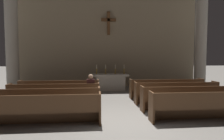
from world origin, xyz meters
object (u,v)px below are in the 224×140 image
candlestick_outer_right (124,71)px  lone_worshipper (91,89)px  candlestick_inner_right (115,71)px  pew_right_row_1 (207,106)px  pew_right_row_2 (189,98)px  column_left_second (12,29)px  candlestick_outer_left (97,71)px  column_right_second (201,32)px  pew_left_row_2 (48,101)px  pew_right_row_3 (176,93)px  altar (110,82)px  pew_left_row_1 (38,110)px  pew_right_row_4 (166,88)px  pew_left_row_3 (55,95)px  pew_left_row_4 (60,90)px  candlestick_inner_left (106,71)px

candlestick_outer_right → lone_worshipper: candlestick_outer_right is taller
candlestick_inner_right → candlestick_outer_right: (0.55, 0.00, 0.00)m
pew_right_row_1 → pew_right_row_2: size_ratio=1.00×
column_left_second → candlestick_outer_left: (4.85, 0.14, -2.45)m
pew_right_row_2 → column_right_second: (3.09, 4.62, 3.16)m
pew_left_row_2 → lone_worshipper: size_ratio=2.79×
pew_left_row_2 → pew_right_row_3: same height
column_left_second → altar: size_ratio=3.38×
pew_left_row_1 → pew_left_row_2: same height
pew_right_row_1 → candlestick_outer_left: candlestick_outer_left is taller
pew_right_row_1 → candlestick_inner_right: size_ratio=6.44×
pew_right_row_4 → candlestick_outer_left: (-3.46, 2.48, 0.71)m
pew_left_row_1 → pew_left_row_3: bearing=90.0°
pew_left_row_1 → pew_right_row_2: bearing=12.3°
pew_left_row_2 → altar: (2.61, 4.76, 0.06)m
pew_left_row_4 → pew_right_row_4: (5.22, 0.00, 0.00)m
column_right_second → candlestick_outer_left: column_right_second is taller
pew_left_row_1 → column_right_second: 10.59m
pew_left_row_2 → pew_right_row_4: 5.69m
pew_right_row_2 → altar: altar is taller
pew_left_row_3 → pew_right_row_4: (5.22, 1.14, 0.00)m
pew_right_row_2 → pew_right_row_4: bearing=90.0°
candlestick_outer_left → pew_left_row_3: bearing=-115.9°
pew_right_row_2 → pew_right_row_4: (0.00, 2.28, 0.00)m
pew_left_row_3 → altar: altar is taller
pew_left_row_1 → column_right_second: bearing=34.7°
column_left_second → lone_worshipper: (4.58, -3.44, -2.94)m
pew_right_row_3 → pew_left_row_3: bearing=180.0°
pew_right_row_3 → lone_worshipper: lone_worshipper is taller
pew_left_row_4 → column_left_second: size_ratio=0.49×
pew_left_row_1 → candlestick_outer_left: bearing=73.4°
pew_right_row_2 → pew_right_row_3: 1.14m
candlestick_inner_right → candlestick_outer_right: 0.55m
column_left_second → candlestick_inner_left: bearing=1.5°
pew_left_row_4 → pew_left_row_2: bearing=-90.0°
pew_right_row_4 → altar: 3.60m
lone_worshipper → altar: bearing=72.6°
pew_right_row_2 → column_left_second: column_left_second is taller
column_left_second → candlestick_inner_left: 5.93m
pew_right_row_2 → candlestick_inner_right: candlestick_inner_right is taller
column_right_second → candlestick_outer_right: bearing=178.3°
pew_right_row_3 → lone_worshipper: 3.74m
pew_right_row_1 → candlestick_outer_left: size_ratio=6.44×
candlestick_inner_left → lone_worshipper: 3.71m
altar → candlestick_outer_right: 1.07m
pew_left_row_2 → pew_left_row_3: bearing=90.0°
pew_right_row_2 → column_right_second: column_right_second is taller
pew_right_row_4 → lone_worshipper: (-3.73, -1.10, 0.22)m
pew_right_row_1 → column_right_second: bearing=61.8°
pew_left_row_2 → candlestick_outer_left: (1.76, 4.76, 0.71)m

